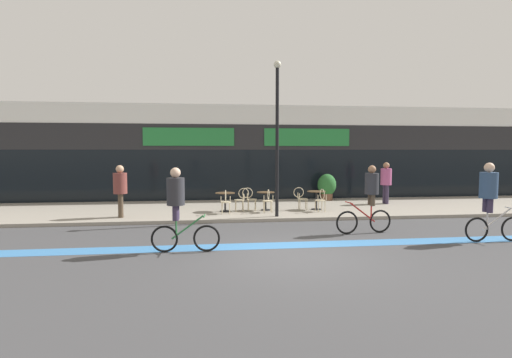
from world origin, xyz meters
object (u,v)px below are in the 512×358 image
(bistro_table_1, at_px, (266,197))
(bistro_table_2, at_px, (316,196))
(bistro_table_0, at_px, (225,198))
(cyclist_1, at_px, (369,195))
(cafe_chair_0_near, at_px, (226,200))
(cyclist_0, at_px, (178,203))
(pedestrian_near_end, at_px, (386,179))
(cafe_chair_0_side, at_px, (241,198))
(cafe_chair_1_side, at_px, (250,197))
(lamp_post, at_px, (277,128))
(planter_pot, at_px, (327,186))
(pedestrian_far_end, at_px, (120,186))
(cafe_chair_1_near, at_px, (268,199))
(cafe_chair_2_side, at_px, (301,197))
(cafe_chair_2_near, at_px, (321,199))
(cyclist_2, at_px, (490,195))

(bistro_table_1, relative_size, bistro_table_2, 0.98)
(bistro_table_1, bearing_deg, bistro_table_0, -175.69)
(cyclist_1, bearing_deg, cafe_chair_0_near, -45.21)
(cyclist_0, height_order, pedestrian_near_end, cyclist_0)
(cafe_chair_0_side, height_order, cafe_chair_1_side, same)
(bistro_table_0, height_order, cyclist_0, cyclist_0)
(lamp_post, bearing_deg, planter_pot, 53.92)
(bistro_table_1, height_order, pedestrian_far_end, pedestrian_far_end)
(lamp_post, bearing_deg, cafe_chair_1_side, 117.75)
(cafe_chair_1_near, relative_size, pedestrian_near_end, 0.49)
(cafe_chair_2_side, bearing_deg, bistro_table_2, 2.77)
(cafe_chair_0_near, relative_size, planter_pot, 0.72)
(cafe_chair_0_near, height_order, planter_pot, planter_pot)
(cafe_chair_1_side, bearing_deg, cyclist_0, -110.38)
(cafe_chair_0_side, bearing_deg, cyclist_1, 130.45)
(pedestrian_far_end, bearing_deg, bistro_table_1, -5.32)
(bistro_table_2, distance_m, cyclist_1, 4.15)
(cafe_chair_1_side, height_order, cafe_chair_2_near, same)
(cafe_chair_0_near, xyz_separation_m, lamp_post, (1.79, -0.78, 2.63))
(cyclist_0, bearing_deg, planter_pot, 56.31)
(bistro_table_1, relative_size, lamp_post, 0.13)
(cafe_chair_0_side, xyz_separation_m, cyclist_2, (6.26, -5.52, 0.63))
(lamp_post, height_order, cyclist_1, lamp_post)
(pedestrian_near_end, bearing_deg, cafe_chair_2_near, 21.63)
(pedestrian_far_end, bearing_deg, cyclist_2, -39.76)
(cafe_chair_2_near, bearing_deg, pedestrian_near_end, -69.02)
(planter_pot, distance_m, cyclist_1, 7.09)
(cafe_chair_1_near, height_order, cafe_chair_1_side, same)
(bistro_table_2, xyz_separation_m, cyclist_1, (0.47, -4.09, 0.49))
(cafe_chair_0_near, height_order, cyclist_2, cyclist_2)
(cyclist_0, bearing_deg, bistro_table_1, 65.27)
(planter_pot, bearing_deg, pedestrian_near_end, -35.54)
(bistro_table_2, relative_size, pedestrian_far_end, 0.40)
(cafe_chair_1_side, distance_m, lamp_post, 3.15)
(planter_pot, height_order, cyclist_1, cyclist_1)
(bistro_table_2, height_order, cyclist_0, cyclist_0)
(cafe_chair_0_near, distance_m, cafe_chair_0_side, 0.89)
(cafe_chair_0_side, relative_size, cafe_chair_1_near, 1.00)
(cafe_chair_2_side, relative_size, pedestrian_far_end, 0.49)
(cafe_chair_2_near, height_order, lamp_post, lamp_post)
(cafe_chair_1_near, height_order, planter_pot, planter_pot)
(pedestrian_near_end, bearing_deg, cyclist_0, 31.66)
(cafe_chair_0_side, xyz_separation_m, pedestrian_far_end, (-4.35, -0.91, 0.58))
(cafe_chair_2_near, xyz_separation_m, cyclist_2, (3.24, -4.94, 0.63))
(bistro_table_1, height_order, cafe_chair_1_near, cafe_chair_1_near)
(cafe_chair_1_side, bearing_deg, bistro_table_2, 0.21)
(cafe_chair_0_near, bearing_deg, bistro_table_2, -74.64)
(bistro_table_1, relative_size, planter_pot, 0.58)
(cyclist_2, bearing_deg, cafe_chair_0_side, 140.16)
(cafe_chair_1_near, height_order, pedestrian_far_end, pedestrian_far_end)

